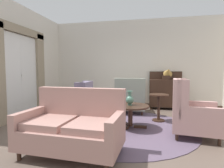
{
  "coord_description": "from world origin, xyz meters",
  "views": [
    {
      "loc": [
        0.5,
        -3.58,
        1.25
      ],
      "look_at": [
        -0.38,
        0.74,
        0.94
      ],
      "focal_mm": 28.53,
      "sensor_mm": 36.0,
      "label": 1
    }
  ],
  "objects_px": {
    "gramophone": "(168,73)",
    "side_table": "(159,105)",
    "armchair_foreground_right": "(76,105)",
    "settee": "(73,127)",
    "sideboard": "(166,92)",
    "armchair_back_corner": "(190,113)",
    "coffee_table": "(130,110)",
    "porcelain_vase": "(130,99)",
    "armchair_beside_settee": "(130,99)"
  },
  "relations": [
    {
      "from": "armchair_beside_settee",
      "to": "sideboard",
      "type": "xyz_separation_m",
      "value": [
        1.11,
        0.83,
        0.12
      ]
    },
    {
      "from": "armchair_beside_settee",
      "to": "side_table",
      "type": "bearing_deg",
      "value": 132.04
    },
    {
      "from": "coffee_table",
      "to": "gramophone",
      "type": "height_order",
      "value": "gramophone"
    },
    {
      "from": "sideboard",
      "to": "gramophone",
      "type": "distance_m",
      "value": 0.64
    },
    {
      "from": "armchair_beside_settee",
      "to": "armchair_foreground_right",
      "type": "height_order",
      "value": "armchair_beside_settee"
    },
    {
      "from": "armchair_foreground_right",
      "to": "settee",
      "type": "bearing_deg",
      "value": 16.49
    },
    {
      "from": "coffee_table",
      "to": "gramophone",
      "type": "relative_size",
      "value": 1.75
    },
    {
      "from": "coffee_table",
      "to": "armchair_beside_settee",
      "type": "distance_m",
      "value": 1.4
    },
    {
      "from": "side_table",
      "to": "gramophone",
      "type": "relative_size",
      "value": 1.48
    },
    {
      "from": "porcelain_vase",
      "to": "armchair_beside_settee",
      "type": "height_order",
      "value": "armchair_beside_settee"
    },
    {
      "from": "sideboard",
      "to": "coffee_table",
      "type": "bearing_deg",
      "value": -113.09
    },
    {
      "from": "porcelain_vase",
      "to": "armchair_back_corner",
      "type": "bearing_deg",
      "value": -13.82
    },
    {
      "from": "coffee_table",
      "to": "side_table",
      "type": "bearing_deg",
      "value": 46.29
    },
    {
      "from": "coffee_table",
      "to": "armchair_foreground_right",
      "type": "relative_size",
      "value": 0.81
    },
    {
      "from": "armchair_foreground_right",
      "to": "porcelain_vase",
      "type": "bearing_deg",
      "value": 78.31
    },
    {
      "from": "settee",
      "to": "armchair_foreground_right",
      "type": "relative_size",
      "value": 1.52
    },
    {
      "from": "coffee_table",
      "to": "sideboard",
      "type": "relative_size",
      "value": 0.65
    },
    {
      "from": "gramophone",
      "to": "side_table",
      "type": "bearing_deg",
      "value": -103.4
    },
    {
      "from": "armchair_back_corner",
      "to": "sideboard",
      "type": "relative_size",
      "value": 0.89
    },
    {
      "from": "armchair_foreground_right",
      "to": "armchair_back_corner",
      "type": "distance_m",
      "value": 2.55
    },
    {
      "from": "sideboard",
      "to": "gramophone",
      "type": "relative_size",
      "value": 2.69
    },
    {
      "from": "armchair_beside_settee",
      "to": "armchair_back_corner",
      "type": "bearing_deg",
      "value": 122.66
    },
    {
      "from": "armchair_foreground_right",
      "to": "gramophone",
      "type": "distance_m",
      "value": 3.14
    },
    {
      "from": "settee",
      "to": "armchair_beside_settee",
      "type": "distance_m",
      "value": 2.84
    },
    {
      "from": "armchair_back_corner",
      "to": "sideboard",
      "type": "bearing_deg",
      "value": 12.28
    },
    {
      "from": "settee",
      "to": "porcelain_vase",
      "type": "bearing_deg",
      "value": 65.95
    },
    {
      "from": "settee",
      "to": "sideboard",
      "type": "bearing_deg",
      "value": 68.12
    },
    {
      "from": "coffee_table",
      "to": "armchair_back_corner",
      "type": "bearing_deg",
      "value": -13.52
    },
    {
      "from": "armchair_back_corner",
      "to": "gramophone",
      "type": "relative_size",
      "value": 2.39
    },
    {
      "from": "gramophone",
      "to": "armchair_back_corner",
      "type": "bearing_deg",
      "value": -85.61
    },
    {
      "from": "armchair_beside_settee",
      "to": "side_table",
      "type": "height_order",
      "value": "armchair_beside_settee"
    },
    {
      "from": "settee",
      "to": "gramophone",
      "type": "xyz_separation_m",
      "value": [
        1.72,
        3.53,
        0.78
      ]
    },
    {
      "from": "settee",
      "to": "armchair_back_corner",
      "type": "relative_size",
      "value": 1.38
    },
    {
      "from": "armchair_back_corner",
      "to": "side_table",
      "type": "distance_m",
      "value": 1.09
    },
    {
      "from": "settee",
      "to": "side_table",
      "type": "xyz_separation_m",
      "value": [
        1.37,
        2.06,
        0.0
      ]
    },
    {
      "from": "armchair_beside_settee",
      "to": "settee",
      "type": "bearing_deg",
      "value": 72.52
    },
    {
      "from": "coffee_table",
      "to": "settee",
      "type": "xyz_separation_m",
      "value": [
        -0.73,
        -1.39,
        0.0
      ]
    },
    {
      "from": "armchair_beside_settee",
      "to": "porcelain_vase",
      "type": "bearing_deg",
      "value": 90.12
    },
    {
      "from": "porcelain_vase",
      "to": "armchair_foreground_right",
      "type": "relative_size",
      "value": 0.31
    },
    {
      "from": "porcelain_vase",
      "to": "settee",
      "type": "xyz_separation_m",
      "value": [
        -0.72,
        -1.4,
        -0.23
      ]
    },
    {
      "from": "porcelain_vase",
      "to": "armchair_foreground_right",
      "type": "bearing_deg",
      "value": 173.06
    },
    {
      "from": "coffee_table",
      "to": "side_table",
      "type": "xyz_separation_m",
      "value": [
        0.64,
        0.67,
        0.0
      ]
    },
    {
      "from": "settee",
      "to": "armchair_beside_settee",
      "type": "xyz_separation_m",
      "value": [
        0.57,
        2.78,
        0.02
      ]
    },
    {
      "from": "side_table",
      "to": "gramophone",
      "type": "height_order",
      "value": "gramophone"
    },
    {
      "from": "settee",
      "to": "side_table",
      "type": "height_order",
      "value": "settee"
    },
    {
      "from": "gramophone",
      "to": "sideboard",
      "type": "bearing_deg",
      "value": 117.57
    },
    {
      "from": "armchair_beside_settee",
      "to": "armchair_back_corner",
      "type": "height_order",
      "value": "armchair_back_corner"
    },
    {
      "from": "sideboard",
      "to": "gramophone",
      "type": "xyz_separation_m",
      "value": [
        0.04,
        -0.08,
        0.64
      ]
    },
    {
      "from": "porcelain_vase",
      "to": "gramophone",
      "type": "relative_size",
      "value": 0.68
    },
    {
      "from": "porcelain_vase",
      "to": "armchair_back_corner",
      "type": "height_order",
      "value": "armchair_back_corner"
    }
  ]
}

